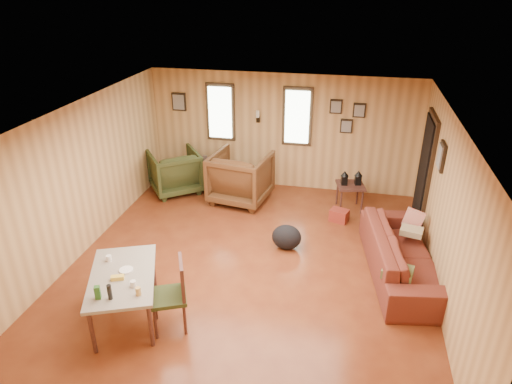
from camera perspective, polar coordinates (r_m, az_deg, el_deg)
room at (r=6.94m, az=1.15°, el=0.59°), size 5.54×6.04×2.44m
sofa at (r=7.18m, az=17.99°, el=-6.67°), size 1.03×2.42×0.92m
recliner_brown at (r=9.01m, az=-1.92°, el=2.14°), size 1.22×1.16×1.11m
recliner_green at (r=9.57m, az=-10.12°, el=2.77°), size 1.29×1.27×0.97m
end_table at (r=9.65m, az=-6.97°, el=2.76°), size 0.67×0.63×0.75m
side_table at (r=8.85m, az=11.76°, el=1.08°), size 0.60×0.60×0.80m
cooler at (r=8.56m, az=10.35°, el=-2.89°), size 0.38×0.32×0.23m
backpack at (r=7.58m, az=3.85°, el=-5.65°), size 0.52×0.41×0.42m
sofa_pillows at (r=7.14m, az=18.21°, el=-6.50°), size 0.74×1.73×0.35m
dining_table at (r=6.16m, az=-16.35°, el=-10.43°), size 1.24×1.54×0.88m
dining_chair at (r=5.93m, az=-10.24°, el=-12.08°), size 0.59×0.59×0.99m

